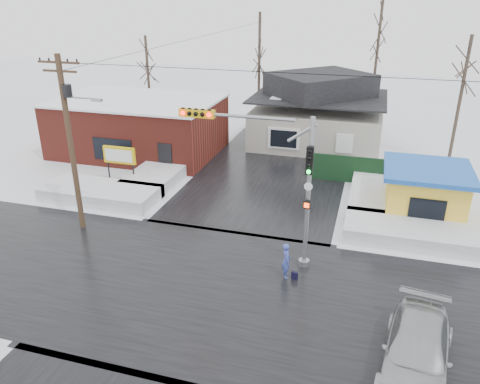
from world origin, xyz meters
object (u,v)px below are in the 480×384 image
(pedestrian, at_px, (286,261))
(car, at_px, (416,352))
(utility_pole, at_px, (71,135))
(kiosk, at_px, (425,192))
(traffic_signal, at_px, (273,170))
(marquee_sign, at_px, (119,156))

(pedestrian, xyz_separation_m, car, (5.18, -4.27, -0.06))
(utility_pole, distance_m, kiosk, 18.95)
(traffic_signal, distance_m, kiosk, 10.43)
(traffic_signal, xyz_separation_m, kiosk, (7.07, 7.03, -3.08))
(pedestrian, bearing_deg, utility_pole, 63.70)
(marquee_sign, bearing_deg, utility_pole, -79.87)
(traffic_signal, distance_m, car, 8.97)
(kiosk, distance_m, pedestrian, 10.20)
(marquee_sign, bearing_deg, kiosk, 1.55)
(marquee_sign, xyz_separation_m, kiosk, (18.50, 0.50, -0.46))
(utility_pole, relative_size, pedestrian, 5.48)
(traffic_signal, relative_size, utility_pole, 0.78)
(pedestrian, height_order, car, pedestrian)
(pedestrian, bearing_deg, marquee_sign, 40.29)
(kiosk, xyz_separation_m, car, (-0.95, -12.40, -0.70))
(marquee_sign, height_order, pedestrian, marquee_sign)
(kiosk, bearing_deg, pedestrian, -126.99)
(traffic_signal, xyz_separation_m, car, (6.12, -5.37, -3.77))
(traffic_signal, bearing_deg, kiosk, 44.84)
(marquee_sign, height_order, car, marquee_sign)
(traffic_signal, xyz_separation_m, marquee_sign, (-11.43, 6.53, -2.62))
(utility_pole, xyz_separation_m, car, (16.48, -5.90, -4.35))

